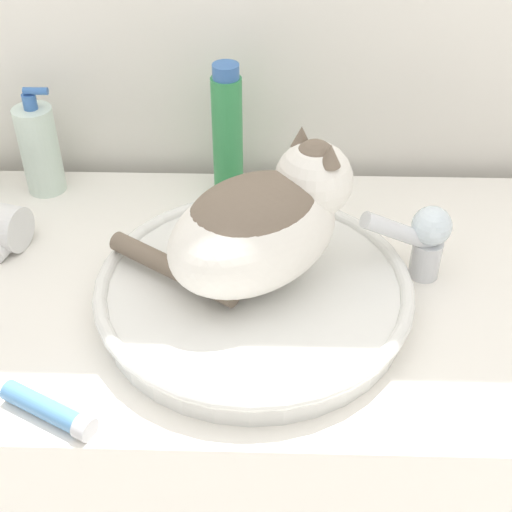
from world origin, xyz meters
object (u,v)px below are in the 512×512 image
at_px(cat, 264,222).
at_px(faucet, 426,237).
at_px(soap_pump_bottle, 42,149).
at_px(shampoo_bottle_tall, 229,133).
at_px(cream_tube, 52,410).

relative_size(cat, faucet, 2.54).
distance_m(soap_pump_bottle, shampoo_bottle_tall, 0.32).
distance_m(cat, shampoo_bottle_tall, 0.30).
bearing_deg(faucet, shampoo_bottle_tall, -54.93).
bearing_deg(faucet, cat, -1.41).
distance_m(cat, faucet, 0.25).
relative_size(faucet, soap_pump_bottle, 0.73).
distance_m(faucet, cream_tube, 0.55).
xyz_separation_m(soap_pump_bottle, shampoo_bottle_tall, (0.32, 0.00, 0.03)).
bearing_deg(cat, cream_tube, -177.00).
distance_m(soap_pump_bottle, cream_tube, 0.52).
bearing_deg(soap_pump_bottle, cat, -37.27).
xyz_separation_m(cat, soap_pump_bottle, (-0.38, 0.29, -0.06)).
relative_size(shampoo_bottle_tall, cream_tube, 1.82).
bearing_deg(faucet, soap_pump_bottle, -37.78).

